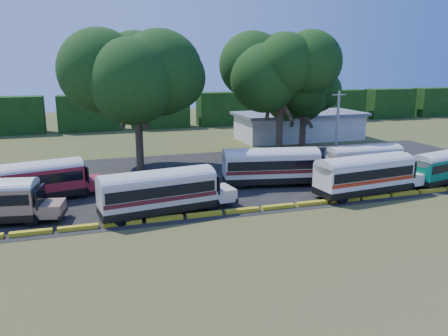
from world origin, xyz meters
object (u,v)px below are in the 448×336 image
object	(u,v)px
bus_cream_west	(160,190)
bus_teal	(446,165)
bus_white_red	(366,173)
bus_red	(32,179)
tree_west	(136,74)

from	to	relation	value
bus_cream_west	bus_teal	size ratio (longest dim) A/B	1.09
bus_white_red	bus_teal	bearing A→B (deg)	0.05
bus_cream_west	bus_teal	distance (m)	27.39
bus_white_red	bus_teal	distance (m)	9.71
bus_teal	bus_red	bearing A→B (deg)	157.72
tree_west	bus_red	bearing A→B (deg)	-139.45
bus_cream_west	tree_west	size ratio (longest dim) A/B	0.75
bus_white_red	tree_west	distance (m)	24.38
bus_red	tree_west	world-z (taller)	tree_west
bus_cream_west	bus_white_red	xyz separation A→B (m)	(17.74, -0.38, 0.03)
bus_red	tree_west	bearing A→B (deg)	27.23
bus_red	bus_white_red	bearing A→B (deg)	-26.89
bus_cream_west	bus_red	bearing A→B (deg)	138.49
bus_white_red	bus_teal	world-z (taller)	bus_white_red
bus_red	bus_teal	distance (m)	37.29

